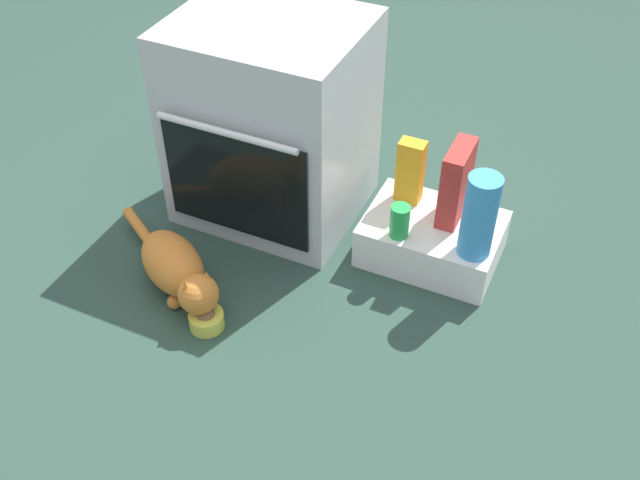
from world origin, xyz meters
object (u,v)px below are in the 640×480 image
juice_carton (410,171)px  cereal_box (456,183)px  soda_can (400,221)px  water_bottle (479,216)px  oven (272,121)px  pantry_cabinet (432,239)px  food_bowl (206,319)px  cat (177,269)px

juice_carton → cereal_box: (0.17, -0.03, 0.02)m
soda_can → water_bottle: 0.27m
oven → pantry_cabinet: oven is taller
juice_carton → cereal_box: size_ratio=0.86×
food_bowl → water_bottle: size_ratio=0.38×
food_bowl → pantry_cabinet: bearing=48.7°
oven → cereal_box: (0.68, 0.03, -0.07)m
cat → soda_can: soda_can is taller
juice_carton → food_bowl: bearing=-120.8°
food_bowl → juice_carton: bearing=59.2°
soda_can → cereal_box: size_ratio=0.43×
cat → juice_carton: size_ratio=2.39×
food_bowl → cat: size_ratio=0.20×
food_bowl → cereal_box: 0.94m
pantry_cabinet → juice_carton: bearing=146.9°
oven → juice_carton: size_ratio=3.11×
cereal_box → cat: bearing=-142.4°
pantry_cabinet → cat: cat is taller
food_bowl → cereal_box: size_ratio=0.41×
food_bowl → juice_carton: size_ratio=0.47×
pantry_cabinet → food_bowl: (-0.55, -0.62, -0.05)m
water_bottle → soda_can: bearing=-174.2°
cat → water_bottle: (0.88, 0.43, 0.20)m
oven → juice_carton: oven is taller
cat → soda_can: (0.63, 0.41, 0.11)m
cat → juice_carton: (0.59, 0.61, 0.17)m
oven → cereal_box: size_ratio=2.67×
water_bottle → cereal_box: bearing=129.1°
juice_carton → cat: bearing=-134.0°
oven → soda_can: oven is taller
juice_carton → water_bottle: 0.34m
oven → water_bottle: 0.81m
juice_carton → pantry_cabinet: bearing=-33.1°
food_bowl → oven: bearing=97.7°
food_bowl → water_bottle: water_bottle is taller
water_bottle → oven: bearing=171.3°
food_bowl → juice_carton: juice_carton is taller
soda_can → cereal_box: (0.13, 0.17, 0.08)m
cat → juice_carton: 0.86m
food_bowl → soda_can: 0.71m
cereal_box → oven: bearing=-177.9°
soda_can → pantry_cabinet: bearing=52.8°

